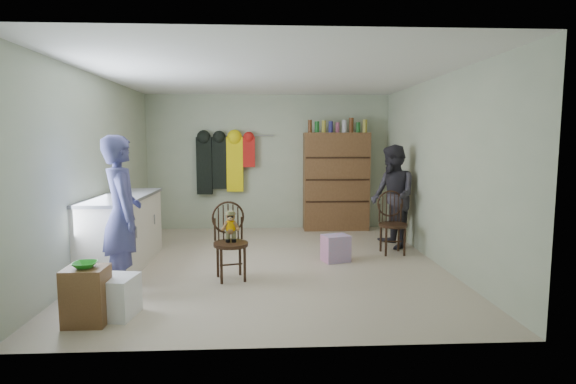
{
  "coord_description": "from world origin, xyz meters",
  "views": [
    {
      "loc": [
        -0.06,
        -5.93,
        1.65
      ],
      "look_at": [
        0.25,
        0.2,
        0.95
      ],
      "focal_mm": 28.0,
      "sensor_mm": 36.0,
      "label": 1
    }
  ],
  "objects": [
    {
      "name": "bowl",
      "position": [
        -1.68,
        -1.93,
        0.55
      ],
      "size": [
        0.21,
        0.21,
        0.05
      ],
      "primitive_type": "imported",
      "color": "green",
      "rests_on": "stool"
    },
    {
      "name": "coat_rack",
      "position": [
        -0.83,
        2.38,
        1.25
      ],
      "size": [
        1.42,
        0.12,
        1.09
      ],
      "color": "#99999E",
      "rests_on": "ground"
    },
    {
      "name": "dresser",
      "position": [
        1.25,
        2.3,
        0.91
      ],
      "size": [
        1.2,
        0.39,
        2.07
      ],
      "color": "brown",
      "rests_on": "ground"
    },
    {
      "name": "room_walls",
      "position": [
        0.0,
        0.53,
        1.58
      ],
      "size": [
        5.0,
        5.0,
        5.0
      ],
      "color": "#B2BB9C",
      "rests_on": "ground"
    },
    {
      "name": "plastic_tub",
      "position": [
        -1.5,
        -1.76,
        0.19
      ],
      "size": [
        0.45,
        0.44,
        0.38
      ],
      "primitive_type": "cube",
      "rotation": [
        0.0,
        0.0,
        -0.15
      ],
      "color": "white",
      "rests_on": "ground"
    },
    {
      "name": "chair_far",
      "position": [
        1.8,
        0.49,
        0.49
      ],
      "size": [
        0.41,
        0.41,
        0.92
      ],
      "rotation": [
        0.0,
        0.0,
        0.01
      ],
      "color": "black",
      "rests_on": "ground"
    },
    {
      "name": "ground_plane",
      "position": [
        0.0,
        0.0,
        0.0
      ],
      "size": [
        5.0,
        5.0,
        0.0
      ],
      "primitive_type": "plane",
      "color": "beige",
      "rests_on": "ground"
    },
    {
      "name": "person_left",
      "position": [
        -1.61,
        -1.08,
        0.86
      ],
      "size": [
        0.64,
        0.74,
        1.71
      ],
      "primitive_type": "imported",
      "rotation": [
        0.0,
        0.0,
        2.02
      ],
      "color": "#464882",
      "rests_on": "ground"
    },
    {
      "name": "person_right",
      "position": [
        1.9,
        0.84,
        0.8
      ],
      "size": [
        0.71,
        0.86,
        1.6
      ],
      "primitive_type": "imported",
      "rotation": [
        0.0,
        0.0,
        -1.42
      ],
      "color": "#2D2B33",
      "rests_on": "ground"
    },
    {
      "name": "chair_front",
      "position": [
        -0.49,
        -0.64,
        0.54
      ],
      "size": [
        0.5,
        0.5,
        0.93
      ],
      "rotation": [
        0.0,
        0.0,
        0.25
      ],
      "color": "black",
      "rests_on": "ground"
    },
    {
      "name": "counter",
      "position": [
        -1.95,
        0.0,
        0.47
      ],
      "size": [
        0.64,
        1.86,
        0.94
      ],
      "color": "silver",
      "rests_on": "ground"
    },
    {
      "name": "stool",
      "position": [
        -1.68,
        -1.93,
        0.26
      ],
      "size": [
        0.37,
        0.31,
        0.52
      ],
      "primitive_type": "cube",
      "color": "brown",
      "rests_on": "ground"
    },
    {
      "name": "striped_bag",
      "position": [
        0.9,
        0.07,
        0.18
      ],
      "size": [
        0.41,
        0.36,
        0.37
      ],
      "primitive_type": "cube",
      "rotation": [
        0.0,
        0.0,
        0.3
      ],
      "color": "pink",
      "rests_on": "ground"
    }
  ]
}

